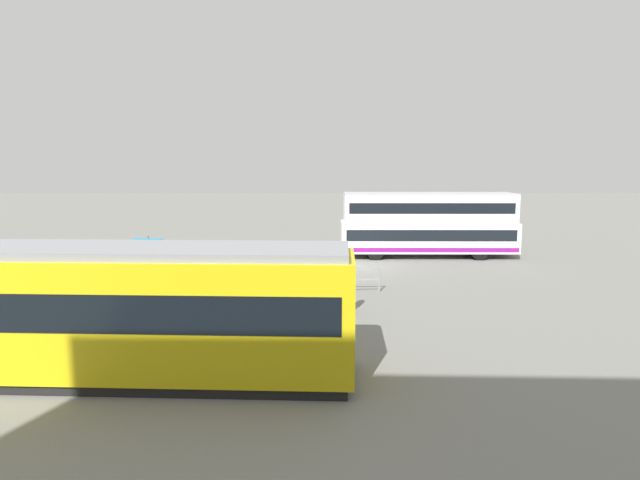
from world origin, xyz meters
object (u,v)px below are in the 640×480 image
object	(u,v)px
double_decker_bus	(427,224)
tram_yellow	(55,309)
pedestrian_crossing	(349,285)
pedestrian_near_railing	(312,261)
info_sign	(148,254)

from	to	relation	value
double_decker_bus	tram_yellow	world-z (taller)	double_decker_bus
double_decker_bus	pedestrian_crossing	bearing A→B (deg)	66.10
pedestrian_near_railing	tram_yellow	bearing A→B (deg)	59.06
pedestrian_crossing	double_decker_bus	bearing A→B (deg)	-113.90
pedestrian_near_railing	double_decker_bus	bearing A→B (deg)	-132.92
pedestrian_near_railing	info_sign	bearing A→B (deg)	16.84
tram_yellow	pedestrian_crossing	bearing A→B (deg)	-143.49
tram_yellow	info_sign	distance (m)	8.50
tram_yellow	pedestrian_crossing	world-z (taller)	tram_yellow
pedestrian_crossing	info_sign	size ratio (longest dim) A/B	0.73
tram_yellow	pedestrian_crossing	size ratio (longest dim) A/B	8.34
double_decker_bus	pedestrian_crossing	distance (m)	13.22
tram_yellow	pedestrian_crossing	xyz separation A→B (m)	(-7.69, -5.69, -0.69)
double_decker_bus	pedestrian_near_railing	bearing A→B (deg)	47.08
double_decker_bus	info_sign	distance (m)	16.30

